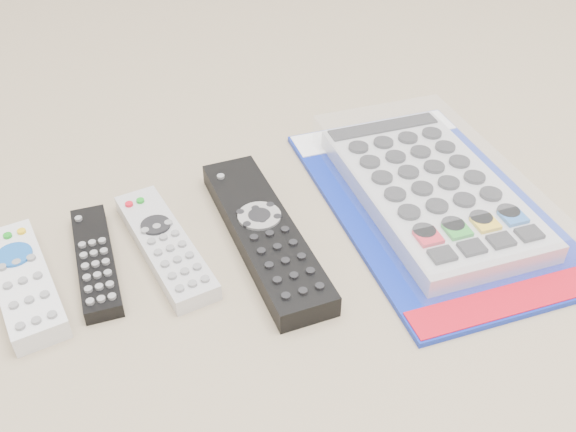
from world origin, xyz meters
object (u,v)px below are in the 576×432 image
remote_silver_dvd (165,245)px  jumbo_remote_packaged (431,188)px  remote_small_grey (23,282)px  remote_slim_black (96,260)px  remote_large_black (264,233)px

remote_silver_dvd → jumbo_remote_packaged: jumbo_remote_packaged is taller
remote_small_grey → jumbo_remote_packaged: size_ratio=0.42×
remote_small_grey → remote_slim_black: 0.07m
remote_silver_dvd → jumbo_remote_packaged: bearing=-13.1°
remote_large_black → remote_silver_dvd: bearing=166.7°
remote_small_grey → jumbo_remote_packaged: (0.45, -0.07, 0.01)m
remote_large_black → jumbo_remote_packaged: jumbo_remote_packaged is taller
remote_small_grey → remote_large_black: (0.24, -0.05, 0.00)m
remote_silver_dvd → remote_slim_black: bearing=168.8°
remote_slim_black → remote_silver_dvd: bearing=-0.8°
remote_slim_black → remote_silver_dvd: remote_silver_dvd is taller
remote_small_grey → remote_silver_dvd: 0.14m
jumbo_remote_packaged → remote_small_grey: bearing=179.8°
remote_large_black → jumbo_remote_packaged: size_ratio=0.66×
remote_slim_black → remote_small_grey: bearing=-169.9°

